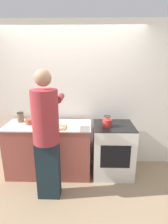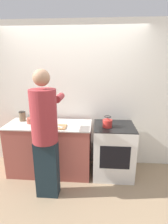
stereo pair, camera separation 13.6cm
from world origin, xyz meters
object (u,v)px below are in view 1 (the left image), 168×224
oven (113,149)px  bowl_prep (30,121)px  cutting_board (56,127)px  person (46,133)px  kettle (107,122)px  canister_jar (20,117)px  knife (56,126)px

oven → bowl_prep: 1.49m
cutting_board → person: bearing=-96.1°
cutting_board → bowl_prep: bearing=158.5°
kettle → canister_jar: (-1.49, 0.18, 0.02)m
cutting_board → oven: bearing=10.2°
person → canister_jar: size_ratio=10.80×
person → oven: bearing=30.5°
person → bowl_prep: 0.73m
cutting_board → bowl_prep: bowl_prep is taller
person → canister_jar: 0.93m
cutting_board → bowl_prep: (-0.46, 0.18, 0.04)m
bowl_prep → kettle: bearing=-3.4°
knife → canister_jar: size_ratio=1.36×
person → bowl_prep: size_ratio=11.39×
oven → kettle: (-0.12, -0.07, 0.52)m
bowl_prep → canister_jar: 0.23m
kettle → person: bearing=-149.3°
canister_jar → cutting_board: bearing=-23.1°
oven → knife: knife is taller
knife → kettle: (0.82, 0.09, 0.05)m
oven → knife: bearing=-170.2°
person → cutting_board: person is taller
oven → bowl_prep: bearing=179.6°
oven → cutting_board: cutting_board is taller
oven → kettle: bearing=-150.9°
cutting_board → bowl_prep: 0.49m
cutting_board → canister_jar: canister_jar is taller
canister_jar → oven: bearing=-4.0°
kettle → knife: bearing=-173.4°
oven → canister_jar: canister_jar is taller
person → cutting_board: bearing=83.9°
cutting_board → knife: bearing=40.6°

